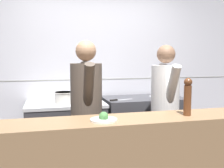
{
  "coord_description": "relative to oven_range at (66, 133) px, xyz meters",
  "views": [
    {
      "loc": [
        -0.79,
        -2.41,
        1.49
      ],
      "look_at": [
        0.02,
        0.78,
        1.15
      ],
      "focal_mm": 42.0,
      "sensor_mm": 36.0,
      "label": 1
    }
  ],
  "objects": [
    {
      "name": "mixing_bowl_steel",
      "position": [
        1.36,
        0.05,
        0.5
      ],
      "size": [
        0.2,
        0.2,
        0.07
      ],
      "color": "#B7BABF",
      "rests_on": "prep_counter"
    },
    {
      "name": "chef_head_cook",
      "position": [
        0.17,
        -0.81,
        0.49
      ],
      "size": [
        0.35,
        0.73,
        1.67
      ],
      "rotation": [
        0.0,
        0.0,
        -0.04
      ],
      "color": "black",
      "rests_on": "ground_plane"
    },
    {
      "name": "oven_range",
      "position": [
        0.0,
        0.0,
        0.0
      ],
      "size": [
        1.06,
        0.71,
        0.87
      ],
      "color": "#38383D",
      "rests_on": "ground_plane"
    },
    {
      "name": "chefs_knife",
      "position": [
        0.72,
        -0.15,
        0.47
      ],
      "size": [
        0.35,
        0.12,
        0.02
      ],
      "color": "#B7BABF",
      "rests_on": "prep_counter"
    },
    {
      "name": "prep_counter",
      "position": [
        1.14,
        -0.0,
        0.01
      ],
      "size": [
        1.16,
        0.65,
        0.9
      ],
      "color": "#38383D",
      "rests_on": "ground_plane"
    },
    {
      "name": "chef_sous",
      "position": [
        1.12,
        -0.76,
        0.47
      ],
      "size": [
        0.35,
        0.71,
        1.63
      ],
      "rotation": [
        0.0,
        0.0,
        -0.07
      ],
      "color": "black",
      "rests_on": "ground_plane"
    },
    {
      "name": "pepper_mill",
      "position": [
        1.01,
        -1.45,
        0.7
      ],
      "size": [
        0.08,
        0.08,
        0.35
      ],
      "color": "brown",
      "rests_on": "pass_counter"
    },
    {
      "name": "plated_dish_main",
      "position": [
        0.22,
        -1.47,
        0.54
      ],
      "size": [
        0.23,
        0.23,
        0.08
      ],
      "color": "white",
      "rests_on": "pass_counter"
    },
    {
      "name": "stock_pot",
      "position": [
        -0.02,
        -0.04,
        0.52
      ],
      "size": [
        0.26,
        0.26,
        0.15
      ],
      "color": "beige",
      "rests_on": "oven_range"
    },
    {
      "name": "wall_back_tiled",
      "position": [
        0.54,
        0.4,
        0.86
      ],
      "size": [
        8.0,
        0.06,
        2.6
      ],
      "color": "silver",
      "rests_on": "ground_plane"
    }
  ]
}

